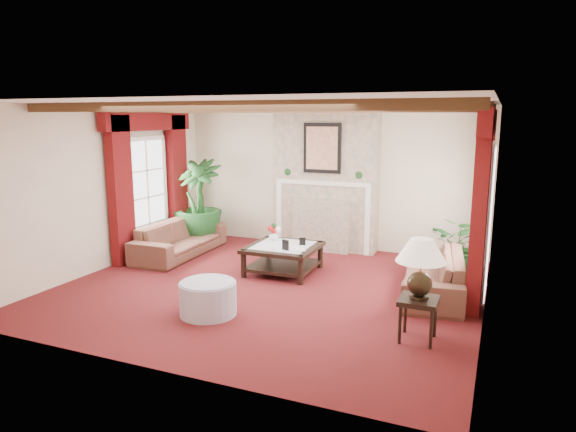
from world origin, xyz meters
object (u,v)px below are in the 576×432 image
at_px(potted_palm, 199,221).
at_px(ottoman, 208,298).
at_px(coffee_table, 283,259).
at_px(sofa_right, 434,266).
at_px(side_table, 418,319).
at_px(sofa_left, 180,233).

bearing_deg(potted_palm, ottoman, -55.83).
height_order(coffee_table, ottoman, coffee_table).
relative_size(sofa_right, side_table, 4.20).
bearing_deg(sofa_left, sofa_right, -96.30).
distance_m(side_table, ottoman, 2.63).
xyz_separation_m(sofa_left, sofa_right, (4.59, -0.34, -0.01)).
relative_size(sofa_right, potted_palm, 1.23).
distance_m(sofa_left, sofa_right, 4.60).
xyz_separation_m(sofa_right, potted_palm, (-4.72, 1.19, 0.07)).
distance_m(potted_palm, side_table, 5.59).
bearing_deg(potted_palm, sofa_left, -81.14).
distance_m(sofa_right, ottoman, 3.25).
bearing_deg(sofa_left, side_table, -116.02).
height_order(sofa_left, side_table, sofa_left).
bearing_deg(coffee_table, side_table, -37.31).
xyz_separation_m(potted_palm, coffee_table, (2.32, -1.11, -0.25)).
distance_m(coffee_table, ottoman, 2.06).
distance_m(potted_palm, ottoman, 3.83).
xyz_separation_m(sofa_left, ottoman, (2.02, -2.31, -0.20)).
bearing_deg(side_table, sofa_left, 156.03).
bearing_deg(ottoman, side_table, 5.51).
height_order(sofa_right, side_table, sofa_right).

